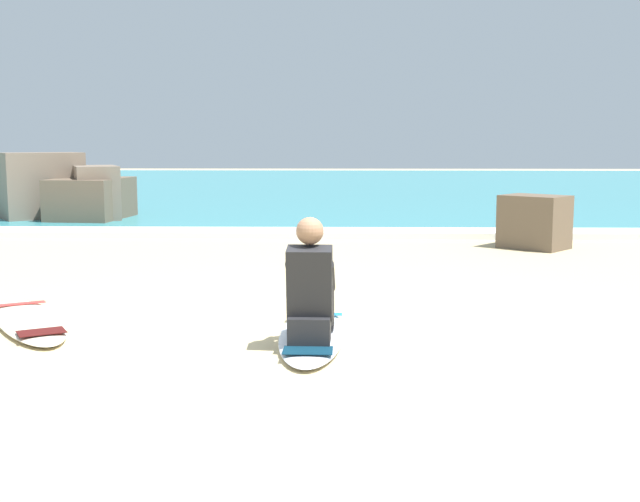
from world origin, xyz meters
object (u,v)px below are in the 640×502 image
at_px(surfer_seated, 310,292).
at_px(surfboard_spare_near, 29,320).
at_px(shoreline_rock, 534,222).
at_px(surfboard_main, 312,334).

distance_m(surfer_seated, surfboard_spare_near, 2.64).
xyz_separation_m(surfboard_spare_near, shoreline_rock, (5.62, 5.14, 0.36)).
height_order(surfboard_main, surfer_seated, surfer_seated).
bearing_deg(surfer_seated, surfboard_main, 89.66).
xyz_separation_m(surfer_seated, surfboard_spare_near, (-2.50, 0.76, -0.40)).
xyz_separation_m(surfboard_main, surfboard_spare_near, (-2.50, 0.45, -0.00)).
bearing_deg(shoreline_rock, surfboard_main, -119.18).
bearing_deg(surfboard_spare_near, shoreline_rock, 42.44).
distance_m(surfboard_spare_near, shoreline_rock, 7.62).
relative_size(surfer_seated, surfboard_spare_near, 0.45).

